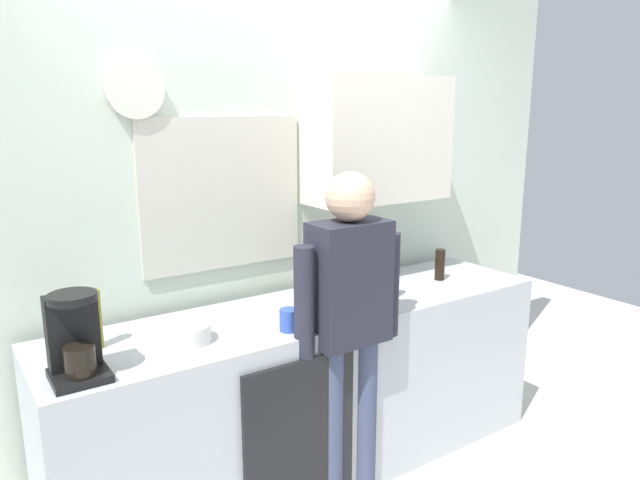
% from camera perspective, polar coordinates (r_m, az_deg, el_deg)
% --- Properties ---
extents(kitchen_counter, '(2.61, 0.64, 0.90)m').
position_cam_1_polar(kitchen_counter, '(3.11, -0.70, -14.37)').
color(kitchen_counter, '#B2B7BC').
rests_on(kitchen_counter, ground_plane).
extents(dishwasher_panel, '(0.56, 0.02, 0.81)m').
position_cam_1_polar(dishwasher_panel, '(2.76, -1.89, -19.31)').
color(dishwasher_panel, black).
rests_on(dishwasher_panel, ground_plane).
extents(back_wall_assembly, '(4.21, 0.42, 2.60)m').
position_cam_1_polar(back_wall_assembly, '(3.19, -3.59, 3.57)').
color(back_wall_assembly, silver).
rests_on(back_wall_assembly, ground_plane).
extents(coffee_maker, '(0.20, 0.20, 0.33)m').
position_cam_1_polar(coffee_maker, '(2.35, -22.72, -8.91)').
color(coffee_maker, black).
rests_on(coffee_maker, kitchen_counter).
extents(bottle_dark_sauce, '(0.06, 0.06, 0.18)m').
position_cam_1_polar(bottle_dark_sauce, '(3.44, 11.57, -2.35)').
color(bottle_dark_sauce, black).
rests_on(bottle_dark_sauce, kitchen_counter).
extents(bottle_clear_soda, '(0.09, 0.09, 0.28)m').
position_cam_1_polar(bottle_clear_soda, '(2.88, -0.10, -4.02)').
color(bottle_clear_soda, '#2D8C33').
rests_on(bottle_clear_soda, kitchen_counter).
extents(bottle_amber_beer, '(0.06, 0.06, 0.23)m').
position_cam_1_polar(bottle_amber_beer, '(3.07, -0.43, -3.45)').
color(bottle_amber_beer, brown).
rests_on(bottle_amber_beer, kitchen_counter).
extents(bottle_red_vinegar, '(0.06, 0.06, 0.22)m').
position_cam_1_polar(bottle_red_vinegar, '(3.07, 6.87, -3.66)').
color(bottle_red_vinegar, maroon).
rests_on(bottle_red_vinegar, kitchen_counter).
extents(bottle_olive_oil, '(0.06, 0.06, 0.25)m').
position_cam_1_polar(bottle_olive_oil, '(2.60, -21.08, -7.18)').
color(bottle_olive_oil, olive).
rests_on(bottle_olive_oil, kitchen_counter).
extents(bottle_green_wine, '(0.07, 0.07, 0.30)m').
position_cam_1_polar(bottle_green_wine, '(2.86, 3.06, -3.98)').
color(bottle_green_wine, '#195923').
rests_on(bottle_green_wine, kitchen_counter).
extents(cup_blue_mug, '(0.08, 0.08, 0.10)m').
position_cam_1_polar(cup_blue_mug, '(2.63, -3.04, -7.76)').
color(cup_blue_mug, '#3351B2').
rests_on(cup_blue_mug, kitchen_counter).
extents(mixing_bowl, '(0.22, 0.22, 0.08)m').
position_cam_1_polar(mixing_bowl, '(2.58, -13.00, -8.80)').
color(mixing_bowl, white).
rests_on(mixing_bowl, kitchen_counter).
extents(person_at_sink, '(0.57, 0.22, 1.60)m').
position_cam_1_polar(person_at_sink, '(2.69, 2.82, -7.27)').
color(person_at_sink, '#3F4766').
rests_on(person_at_sink, ground_plane).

